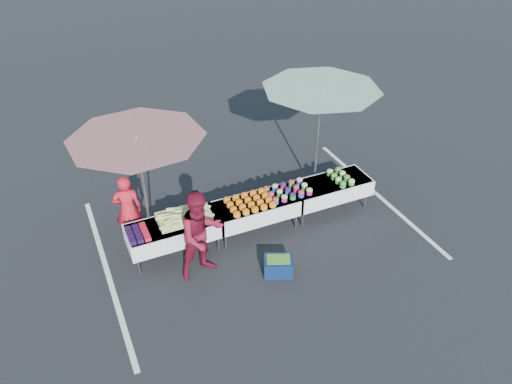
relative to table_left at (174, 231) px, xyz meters
name	(u,v)px	position (x,y,z in m)	size (l,w,h in m)	color
ground	(256,230)	(1.80, 0.00, -0.58)	(80.00, 80.00, 0.00)	black
stripe_left	(107,272)	(-1.40, 0.00, -0.58)	(0.10, 5.00, 0.00)	silver
stripe_right	(377,195)	(5.00, 0.00, -0.58)	(0.10, 5.00, 0.00)	silver
table_left	(174,231)	(0.00, 0.00, 0.00)	(1.86, 0.81, 0.75)	white
table_center	(256,208)	(1.80, 0.00, 0.00)	(1.86, 0.81, 0.75)	white
table_right	(329,188)	(3.60, 0.00, 0.00)	(1.86, 0.81, 0.75)	white
berry_punnets	(138,234)	(-0.71, -0.06, 0.21)	(0.40, 0.54, 0.08)	black
corn_pile	(184,216)	(0.25, 0.04, 0.26)	(1.16, 0.57, 0.26)	#B1C364
plastic_bags	(192,228)	(0.30, -0.30, 0.19)	(0.30, 0.25, 0.05)	white
carrot_bowls	(250,202)	(1.65, -0.01, 0.22)	(0.95, 0.69, 0.11)	orange
potato_cups	(288,190)	(2.55, 0.00, 0.25)	(0.94, 0.58, 0.16)	#283DBC
bean_baskets	(340,177)	(3.86, -0.01, 0.24)	(0.36, 0.68, 0.15)	#20833A
vendor	(128,209)	(-0.70, 0.80, 0.20)	(0.57, 0.38, 1.57)	red
customer	(201,235)	(0.34, -0.75, 0.34)	(0.90, 0.70, 1.85)	maroon
umbrella_left	(138,148)	(-0.38, 0.40, 1.77)	(3.17, 3.17, 2.60)	black
umbrella_right	(321,98)	(3.70, 0.80, 1.83)	(2.85, 2.85, 2.67)	black
storage_bin	(278,266)	(1.64, -1.39, -0.40)	(0.67, 0.59, 0.36)	#0E1F47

